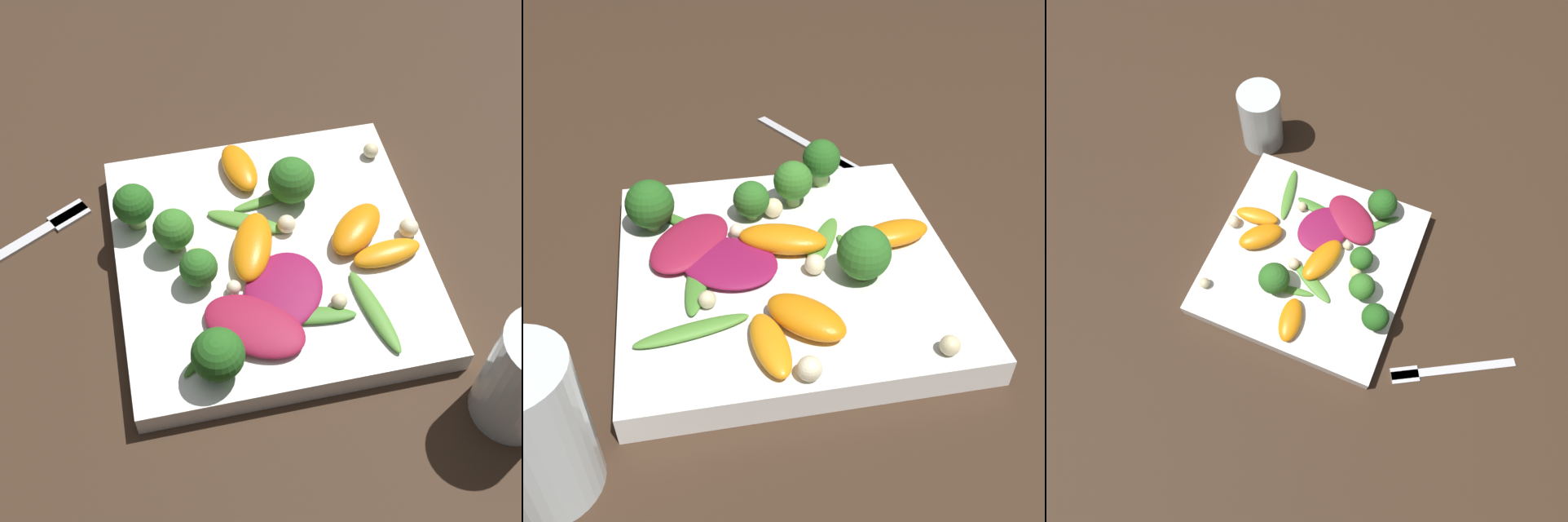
% 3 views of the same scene
% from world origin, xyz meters
% --- Properties ---
extents(ground_plane, '(2.40, 2.40, 0.00)m').
position_xyz_m(ground_plane, '(0.00, 0.00, 0.00)').
color(ground_plane, '#382619').
extents(plate, '(0.28, 0.28, 0.03)m').
position_xyz_m(plate, '(0.00, 0.00, 0.01)').
color(plate, white).
rests_on(plate, ground_plane).
extents(drinking_glass, '(0.07, 0.07, 0.11)m').
position_xyz_m(drinking_glass, '(-0.18, -0.16, 0.05)').
color(drinking_glass, silver).
rests_on(drinking_glass, ground_plane).
extents(fork, '(0.10, 0.16, 0.01)m').
position_xyz_m(fork, '(0.08, 0.22, 0.00)').
color(fork, silver).
rests_on(fork, ground_plane).
extents(radicchio_leaf_0, '(0.10, 0.10, 0.01)m').
position_xyz_m(radicchio_leaf_0, '(-0.05, -0.00, 0.03)').
color(radicchio_leaf_0, maroon).
rests_on(radicchio_leaf_0, plate).
extents(radicchio_leaf_1, '(0.10, 0.10, 0.01)m').
position_xyz_m(radicchio_leaf_1, '(-0.08, 0.03, 0.03)').
color(radicchio_leaf_1, maroon).
rests_on(radicchio_leaf_1, plate).
extents(orange_segment_0, '(0.07, 0.04, 0.02)m').
position_xyz_m(orange_segment_0, '(0.10, 0.01, 0.03)').
color(orange_segment_0, orange).
rests_on(orange_segment_0, plate).
extents(orange_segment_1, '(0.08, 0.06, 0.02)m').
position_xyz_m(orange_segment_1, '(-0.00, 0.02, 0.04)').
color(orange_segment_1, orange).
rests_on(orange_segment_1, plate).
extents(orange_segment_2, '(0.03, 0.07, 0.01)m').
position_xyz_m(orange_segment_2, '(-0.03, -0.10, 0.03)').
color(orange_segment_2, orange).
rests_on(orange_segment_2, plate).
extents(orange_segment_3, '(0.07, 0.07, 0.02)m').
position_xyz_m(orange_segment_3, '(-0.00, -0.08, 0.04)').
color(orange_segment_3, orange).
rests_on(orange_segment_3, plate).
extents(broccoli_floret_0, '(0.04, 0.04, 0.05)m').
position_xyz_m(broccoli_floret_0, '(0.06, 0.11, 0.05)').
color(broccoli_floret_0, '#84AD5B').
rests_on(broccoli_floret_0, plate).
extents(broccoli_floret_1, '(0.04, 0.04, 0.05)m').
position_xyz_m(broccoli_floret_1, '(-0.11, 0.07, 0.05)').
color(broccoli_floret_1, '#84AD5B').
rests_on(broccoli_floret_1, plate).
extents(broccoli_floret_2, '(0.03, 0.03, 0.04)m').
position_xyz_m(broccoli_floret_2, '(-0.02, 0.07, 0.04)').
color(broccoli_floret_2, '#84AD5B').
rests_on(broccoli_floret_2, plate).
extents(broccoli_floret_3, '(0.04, 0.04, 0.05)m').
position_xyz_m(broccoli_floret_3, '(0.06, -0.03, 0.05)').
color(broccoli_floret_3, '#7A9E51').
rests_on(broccoli_floret_3, plate).
extents(broccoli_floret_4, '(0.04, 0.04, 0.04)m').
position_xyz_m(broccoli_floret_4, '(0.02, 0.08, 0.05)').
color(broccoli_floret_4, '#7A9E51').
rests_on(broccoli_floret_4, plate).
extents(arugula_sprig_0, '(0.09, 0.03, 0.01)m').
position_xyz_m(arugula_sprig_0, '(-0.08, -0.07, 0.03)').
color(arugula_sprig_0, '#518E33').
rests_on(arugula_sprig_0, plate).
extents(arugula_sprig_1, '(0.07, 0.08, 0.01)m').
position_xyz_m(arugula_sprig_1, '(-0.08, 0.06, 0.03)').
color(arugula_sprig_1, '#47842D').
rests_on(arugula_sprig_1, plate).
extents(arugula_sprig_2, '(0.02, 0.06, 0.01)m').
position_xyz_m(arugula_sprig_2, '(0.06, -0.01, 0.03)').
color(arugula_sprig_2, '#518E33').
rests_on(arugula_sprig_2, plate).
extents(arugula_sprig_3, '(0.03, 0.09, 0.01)m').
position_xyz_m(arugula_sprig_3, '(-0.07, -0.01, 0.03)').
color(arugula_sprig_3, '#47842D').
rests_on(arugula_sprig_3, plate).
extents(arugula_sprig_4, '(0.05, 0.07, 0.01)m').
position_xyz_m(arugula_sprig_4, '(0.03, 0.02, 0.03)').
color(arugula_sprig_4, '#518E33').
rests_on(arugula_sprig_4, plate).
extents(macadamia_nut_0, '(0.02, 0.02, 0.02)m').
position_xyz_m(macadamia_nut_0, '(0.00, 0.07, 0.03)').
color(macadamia_nut_0, beige).
rests_on(macadamia_nut_0, plate).
extents(macadamia_nut_1, '(0.01, 0.01, 0.01)m').
position_xyz_m(macadamia_nut_1, '(-0.04, 0.04, 0.03)').
color(macadamia_nut_1, beige).
rests_on(macadamia_nut_1, plate).
extents(macadamia_nut_2, '(0.02, 0.02, 0.02)m').
position_xyz_m(macadamia_nut_2, '(0.02, -0.02, 0.03)').
color(macadamia_nut_2, beige).
rests_on(macadamia_nut_2, plate).
extents(macadamia_nut_3, '(0.01, 0.01, 0.01)m').
position_xyz_m(macadamia_nut_3, '(-0.07, -0.04, 0.03)').
color(macadamia_nut_3, beige).
rests_on(macadamia_nut_3, plate).
extents(macadamia_nut_4, '(0.02, 0.02, 0.02)m').
position_xyz_m(macadamia_nut_4, '(-0.01, -0.12, 0.03)').
color(macadamia_nut_4, beige).
rests_on(macadamia_nut_4, plate).
extents(macadamia_nut_5, '(0.01, 0.01, 0.01)m').
position_xyz_m(macadamia_nut_5, '(0.09, -0.12, 0.03)').
color(macadamia_nut_5, beige).
rests_on(macadamia_nut_5, plate).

